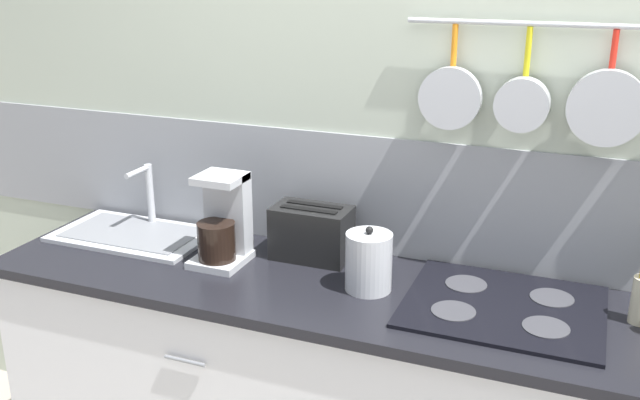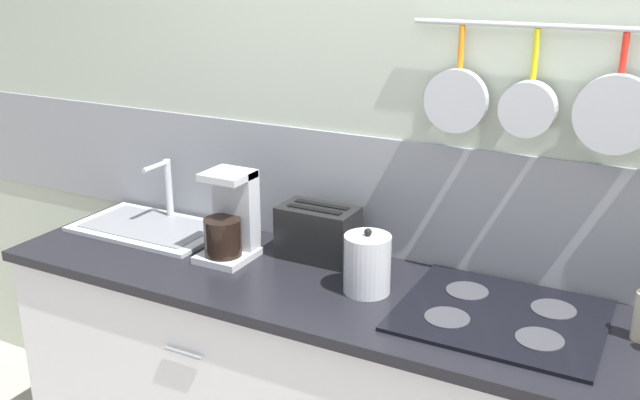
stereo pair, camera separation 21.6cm
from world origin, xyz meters
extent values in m
cube|color=#B2BCA8|center=(0.00, 0.34, 1.30)|extent=(7.20, 0.06, 2.60)
cube|color=gray|center=(0.00, 0.33, 1.12)|extent=(7.20, 0.07, 0.41)
cylinder|color=#B7BABF|center=(0.30, 0.28, 1.71)|extent=(1.10, 0.02, 0.02)
cylinder|color=orange|center=(-0.10, 0.28, 1.64)|extent=(0.02, 0.02, 0.12)
cylinder|color=#B7BABF|center=(-0.10, 0.26, 1.48)|extent=(0.19, 0.04, 0.19)
cylinder|color=gold|center=(0.11, 0.28, 1.63)|extent=(0.02, 0.02, 0.14)
cylinder|color=#B7BABF|center=(0.11, 0.25, 1.48)|extent=(0.16, 0.06, 0.16)
cylinder|color=red|center=(0.35, 0.28, 1.65)|extent=(0.02, 0.02, 0.11)
cylinder|color=#B7BABF|center=(0.35, 0.26, 1.49)|extent=(0.22, 0.05, 0.22)
cylinder|color=slate|center=(-0.76, -0.29, 0.72)|extent=(0.14, 0.01, 0.01)
cube|color=black|center=(0.00, 0.00, 0.90)|extent=(3.08, 0.59, 0.03)
cube|color=#B7BABF|center=(-1.22, 0.11, 0.92)|extent=(0.56, 0.33, 0.01)
cube|color=slate|center=(-1.22, 0.11, 0.93)|extent=(0.48, 0.27, 0.00)
cylinder|color=#B7BABF|center=(-1.22, 0.23, 1.04)|extent=(0.03, 0.03, 0.24)
cylinder|color=#B7BABF|center=(-1.22, 0.17, 1.15)|extent=(0.02, 0.13, 0.02)
cube|color=#B7BABF|center=(-0.80, 0.02, 0.93)|extent=(0.17, 0.19, 0.02)
cube|color=#B7BABF|center=(-0.80, 0.08, 1.07)|extent=(0.15, 0.07, 0.30)
cylinder|color=black|center=(-0.80, 0.00, 1.00)|extent=(0.13, 0.13, 0.13)
cube|color=#B7BABF|center=(-0.80, 0.04, 1.21)|extent=(0.15, 0.14, 0.02)
cube|color=black|center=(-0.53, 0.18, 1.01)|extent=(0.26, 0.15, 0.18)
cube|color=black|center=(-0.53, 0.15, 1.10)|extent=(0.20, 0.03, 0.00)
cube|color=black|center=(-0.53, 0.20, 1.10)|extent=(0.20, 0.03, 0.00)
cube|color=black|center=(-0.67, 0.18, 1.04)|extent=(0.02, 0.02, 0.02)
cylinder|color=#B7BABF|center=(-0.27, 0.02, 1.01)|extent=(0.14, 0.14, 0.18)
sphere|color=black|center=(-0.27, 0.02, 1.11)|extent=(0.02, 0.02, 0.02)
cube|color=black|center=(0.14, 0.04, 0.92)|extent=(0.57, 0.48, 0.01)
cylinder|color=#38383D|center=(0.01, -0.06, 0.93)|extent=(0.13, 0.13, 0.00)
cylinder|color=#38383D|center=(0.26, -0.06, 0.93)|extent=(0.13, 0.13, 0.00)
cylinder|color=#38383D|center=(0.01, 0.14, 0.93)|extent=(0.13, 0.13, 0.00)
cylinder|color=#38383D|center=(0.26, 0.14, 0.93)|extent=(0.13, 0.13, 0.00)
camera|label=1|loc=(0.33, -1.90, 1.89)|focal=40.00mm
camera|label=2|loc=(0.53, -1.81, 1.89)|focal=40.00mm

